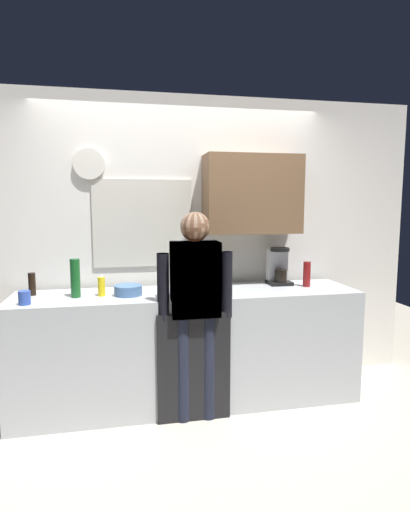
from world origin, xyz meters
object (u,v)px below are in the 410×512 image
object	(u,v)px
cup_blue_mug	(24,298)
bottle_red_vinegar	(307,274)
potted_plant	(203,280)
bottle_clear_soda	(206,274)
bottle_green_wine	(75,278)
person_guest	(195,299)
dish_soap	(101,286)
bottle_dark_sauce	(32,284)
cup_yellow_cup	(217,283)
person_at_sink	(195,299)
mixing_bowl	(128,290)
coffee_maker	(278,268)

from	to	relation	value
cup_blue_mug	bottle_red_vinegar	bearing A→B (deg)	5.20
potted_plant	bottle_clear_soda	bearing A→B (deg)	72.33
bottle_green_wine	potted_plant	bearing A→B (deg)	-9.89
bottle_red_vinegar	person_guest	distance (m)	1.10
dish_soap	bottle_dark_sauce	bearing A→B (deg)	165.78
bottle_red_vinegar	cup_yellow_cup	bearing A→B (deg)	172.02
dish_soap	person_at_sink	world-z (taller)	person_at_sink
person_at_sink	cup_yellow_cup	bearing A→B (deg)	51.52
mixing_bowl	potted_plant	world-z (taller)	potted_plant
coffee_maker	dish_soap	size ratio (longest dim) A/B	1.83
coffee_maker	mixing_bowl	bearing A→B (deg)	-171.06
bottle_clear_soda	person_guest	size ratio (longest dim) A/B	0.17
bottle_green_wine	bottle_dark_sauce	distance (m)	0.38
coffee_maker	bottle_dark_sauce	distance (m)	2.08
person_at_sink	cup_blue_mug	bearing A→B (deg)	168.38
cup_blue_mug	cup_yellow_cup	size ratio (longest dim) A/B	1.18
mixing_bowl	bottle_clear_soda	bearing A→B (deg)	3.46
bottle_green_wine	mixing_bowl	distance (m)	0.41
bottle_green_wine	cup_yellow_cup	distance (m)	1.17
coffee_maker	mixing_bowl	distance (m)	1.36
bottle_red_vinegar	bottle_green_wine	xyz separation A→B (m)	(-1.93, -0.03, 0.04)
mixing_bowl	potted_plant	distance (m)	0.60
cup_blue_mug	person_guest	world-z (taller)	person_guest
bottle_dark_sauce	cup_yellow_cup	world-z (taller)	bottle_dark_sauce
coffee_maker	person_guest	size ratio (longest dim) A/B	0.21
bottle_green_wine	bottle_dark_sauce	bearing A→B (deg)	157.88
mixing_bowl	person_guest	world-z (taller)	person_guest
person_at_sink	person_guest	world-z (taller)	same
coffee_maker	cup_yellow_cup	size ratio (longest dim) A/B	3.88
cup_yellow_cup	mixing_bowl	size ratio (longest dim) A/B	0.39
bottle_red_vinegar	mixing_bowl	world-z (taller)	bottle_red_vinegar
bottle_green_wine	person_at_sink	size ratio (longest dim) A/B	0.19
cup_blue_mug	dish_soap	bearing A→B (deg)	18.51
bottle_red_vinegar	bottle_green_wine	distance (m)	1.93
cup_blue_mug	cup_yellow_cup	xyz separation A→B (m)	(1.49, 0.32, -0.01)
cup_blue_mug	person_guest	size ratio (longest dim) A/B	0.06
coffee_maker	cup_yellow_cup	bearing A→B (deg)	-174.17
bottle_green_wine	person_at_sink	xyz separation A→B (m)	(0.89, -0.29, -0.14)
mixing_bowl	potted_plant	xyz separation A→B (m)	(0.57, -0.16, 0.09)
coffee_maker	person_guest	distance (m)	0.99
bottle_red_vinegar	dish_soap	distance (m)	1.74
bottle_green_wine	bottle_clear_soda	bearing A→B (deg)	1.59
coffee_maker	mixing_bowl	xyz separation A→B (m)	(-1.34, -0.21, -0.11)
cup_blue_mug	person_at_sink	xyz separation A→B (m)	(1.22, -0.11, -0.04)
bottle_dark_sauce	bottle_clear_soda	world-z (taller)	bottle_clear_soda
cup_blue_mug	person_at_sink	distance (m)	1.23
bottle_clear_soda	mixing_bowl	size ratio (longest dim) A/B	1.27
coffee_maker	person_at_sink	distance (m)	0.99
person_at_sink	person_guest	distance (m)	0.00
bottle_green_wine	bottle_clear_soda	size ratio (longest dim) A/B	1.07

